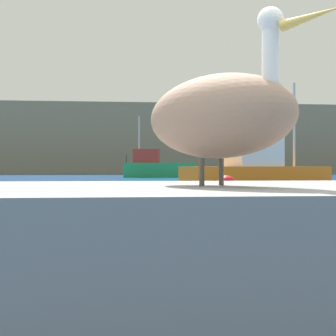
{
  "coord_description": "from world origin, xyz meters",
  "views": [
    {
      "loc": [
        -0.59,
        -3.19,
        1.0
      ],
      "look_at": [
        1.97,
        21.71,
        0.9
      ],
      "focal_mm": 54.62,
      "sensor_mm": 36.0,
      "label": 1
    }
  ],
  "objects_px": {
    "pelican": "(220,114)",
    "fishing_boat_orange": "(256,169)",
    "mooring_buoy": "(226,185)",
    "fishing_boat_green": "(157,167)"
  },
  "relations": [
    {
      "from": "pelican",
      "to": "fishing_boat_orange",
      "type": "height_order",
      "value": "fishing_boat_orange"
    },
    {
      "from": "fishing_boat_orange",
      "to": "fishing_boat_green",
      "type": "bearing_deg",
      "value": 81.87
    },
    {
      "from": "pelican",
      "to": "mooring_buoy",
      "type": "height_order",
      "value": "pelican"
    },
    {
      "from": "pelican",
      "to": "mooring_buoy",
      "type": "distance_m",
      "value": 14.97
    },
    {
      "from": "mooring_buoy",
      "to": "fishing_boat_orange",
      "type": "bearing_deg",
      "value": 66.89
    },
    {
      "from": "pelican",
      "to": "fishing_boat_green",
      "type": "bearing_deg",
      "value": 136.92
    },
    {
      "from": "fishing_boat_green",
      "to": "fishing_boat_orange",
      "type": "distance_m",
      "value": 20.21
    },
    {
      "from": "fishing_boat_green",
      "to": "pelican",
      "type": "bearing_deg",
      "value": 95.81
    },
    {
      "from": "pelican",
      "to": "fishing_boat_orange",
      "type": "xyz_separation_m",
      "value": [
        6.28,
        21.69,
        -0.45
      ]
    },
    {
      "from": "fishing_boat_orange",
      "to": "mooring_buoy",
      "type": "xyz_separation_m",
      "value": [
        -3.03,
        -7.11,
        -0.51
      ]
    }
  ]
}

